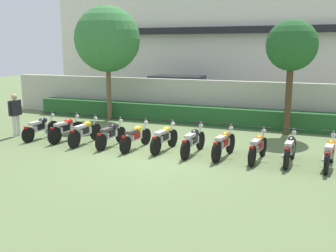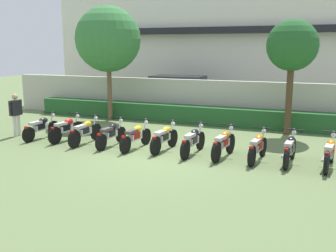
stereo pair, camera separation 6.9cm
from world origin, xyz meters
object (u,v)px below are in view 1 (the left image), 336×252
Objects in this scene: parked_car at (180,94)px; motorcycle_in_row_8 at (258,147)px; motorcycle_in_row_7 at (224,143)px; inspector_person at (15,111)px; motorcycle_in_row_6 at (193,141)px; motorcycle_in_row_3 at (111,134)px; motorcycle_in_row_4 at (136,136)px; tree_far_side at (292,46)px; motorcycle_in_row_5 at (164,138)px; motorcycle_in_row_10 at (330,152)px; motorcycle_in_row_2 at (85,131)px; tree_near_inspector at (107,39)px; motorcycle_in_row_9 at (290,149)px; motorcycle_in_row_0 at (41,127)px; motorcycle_in_row_1 at (66,129)px.

motorcycle_in_row_8 is at bearing -56.10° from parked_car.
inspector_person is at bearing 97.04° from motorcycle_in_row_7.
motorcycle_in_row_6 reaches higher than motorcycle_in_row_8.
motorcycle_in_row_8 is at bearing -86.61° from motorcycle_in_row_3.
motorcycle_in_row_4 is at bearing 95.14° from motorcycle_in_row_6.
motorcycle_in_row_5 is at bearing -130.88° from tree_far_side.
tree_far_side is at bearing -42.10° from motorcycle_in_row_4.
motorcycle_in_row_10 is 11.13m from inspector_person.
motorcycle_in_row_8 is at bearing -87.38° from motorcycle_in_row_2.
motorcycle_in_row_4 is 6.01m from motorcycle_in_row_10.
motorcycle_in_row_2 reaches higher than motorcycle_in_row_4.
motorcycle_in_row_2 is at bearing -70.96° from tree_near_inspector.
motorcycle_in_row_6 is 1.18× the size of inspector_person.
tree_near_inspector is 2.72× the size of motorcycle_in_row_2.
motorcycle_in_row_9 is at bearing 96.50° from motorcycle_in_row_10.
motorcycle_in_row_7 is (3.91, 0.06, 0.02)m from motorcycle_in_row_3.
tree_far_side is at bearing -55.00° from motorcycle_in_row_2.
motorcycle_in_row_9 is (2.94, 0.05, 0.00)m from motorcycle_in_row_6.
tree_far_side is 2.39× the size of motorcycle_in_row_7.
motorcycle_in_row_3 is (2.55, -4.37, -3.27)m from tree_near_inspector.
motorcycle_in_row_9 is at bearing -80.96° from motorcycle_in_row_7.
motorcycle_in_row_4 is at bearing -137.15° from tree_far_side.
motorcycle_in_row_9 is at bearing -85.29° from motorcycle_in_row_6.
motorcycle_in_row_8 is at bearing -82.42° from motorcycle_in_row_7.
tree_far_side is 2.70× the size of inspector_person.
parked_car is 8.50m from motorcycle_in_row_6.
tree_near_inspector reaches higher than parked_car.
tree_far_side is at bearing -0.37° from motorcycle_in_row_8.
tree_near_inspector reaches higher than motorcycle_in_row_5.
tree_near_inspector is 5.42m from motorcycle_in_row_0.
motorcycle_in_row_7 reaches higher than motorcycle_in_row_0.
motorcycle_in_row_10 is (7.97, 0.11, 0.00)m from motorcycle_in_row_2.
motorcycle_in_row_9 reaches higher than motorcycle_in_row_2.
motorcycle_in_row_9 is (8.89, 0.03, 0.02)m from motorcycle_in_row_0.
motorcycle_in_row_0 is 1.27m from inspector_person.
motorcycle_in_row_8 is at bearing -0.25° from inspector_person.
tree_near_inspector is 2.83× the size of motorcycle_in_row_7.
tree_far_side is 5.67m from motorcycle_in_row_6.
motorcycle_in_row_0 is at bearing 91.15° from motorcycle_in_row_3.
motorcycle_in_row_2 is at bearing -1.96° from inspector_person.
motorcycle_in_row_9 is 1.12× the size of inspector_person.
motorcycle_in_row_9 reaches higher than motorcycle_in_row_0.
motorcycle_in_row_2 is (-0.72, -7.91, -0.49)m from parked_car.
motorcycle_in_row_7 is 8.12m from inspector_person.
motorcycle_in_row_10 reaches higher than motorcycle_in_row_5.
motorcycle_in_row_10 is (1.07, -0.01, 0.00)m from motorcycle_in_row_9.
motorcycle_in_row_1 is at bearing 92.80° from motorcycle_in_row_6.
motorcycle_in_row_3 is at bearing -88.46° from motorcycle_in_row_0.
tree_far_side reaches higher than motorcycle_in_row_3.
motorcycle_in_row_1 is 1.95m from motorcycle_in_row_3.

